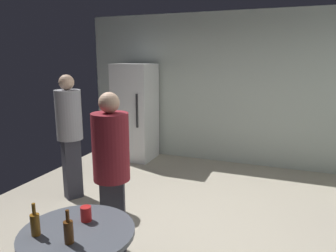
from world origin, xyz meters
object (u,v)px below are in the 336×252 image
refrigerator (135,112)px  foreground_table (78,244)px  beer_bottle_brown (69,231)px  beer_bottle_amber (35,224)px  plastic_cup_red (86,214)px  person_in_maroon_shirt (111,164)px  person_in_gray_shirt (69,128)px

refrigerator → foreground_table: bearing=-68.8°
foreground_table → beer_bottle_brown: size_ratio=3.48×
beer_bottle_amber → foreground_table: bearing=33.2°
refrigerator → beer_bottle_amber: refrigerator is taller
beer_bottle_brown → plastic_cup_red: 0.29m
foreground_table → person_in_maroon_shirt: 0.86m
plastic_cup_red → person_in_maroon_shirt: person_in_maroon_shirt is taller
foreground_table → beer_bottle_amber: bearing=-146.8°
refrigerator → person_in_gray_shirt: size_ratio=1.06×
plastic_cup_red → person_in_gray_shirt: 2.14m
person_in_gray_shirt → beer_bottle_brown: bearing=-20.1°
beer_bottle_brown → person_in_maroon_shirt: person_in_maroon_shirt is taller
beer_bottle_brown → refrigerator: bearing=111.0°
beer_bottle_amber → refrigerator: bearing=107.4°
beer_bottle_amber → person_in_maroon_shirt: person_in_maroon_shirt is taller
beer_bottle_brown → plastic_cup_red: (-0.07, 0.28, -0.03)m
plastic_cup_red → refrigerator: bearing=111.6°
plastic_cup_red → person_in_gray_shirt: size_ratio=0.06×
refrigerator → person_in_gray_shirt: bearing=-90.1°
beer_bottle_amber → person_in_gray_shirt: (-1.19, 1.89, 0.18)m
foreground_table → beer_bottle_brown: beer_bottle_brown is taller
plastic_cup_red → person_in_maroon_shirt: bearing=104.6°
beer_bottle_brown → person_in_gray_shirt: person_in_gray_shirt is taller
refrigerator → person_in_maroon_shirt: refrigerator is taller
refrigerator → person_in_gray_shirt: (-0.00, -1.92, 0.09)m
beer_bottle_amber → person_in_gray_shirt: person_in_gray_shirt is taller
refrigerator → beer_bottle_amber: 3.99m
beer_bottle_amber → plastic_cup_red: size_ratio=2.09×
plastic_cup_red → person_in_maroon_shirt: 0.68m
refrigerator → person_in_maroon_shirt: bearing=-66.9°
foreground_table → person_in_gray_shirt: bearing=129.2°
beer_bottle_brown → beer_bottle_amber: bearing=-178.8°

